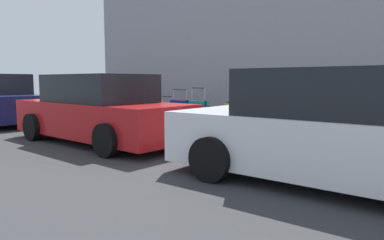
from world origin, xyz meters
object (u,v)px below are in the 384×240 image
object	(u,v)px
parked_car_red_1	(100,111)
suitcase_black_5	(213,121)
parking_meter	(360,104)
suitcase_silver_9	(153,113)
suitcase_red_3	(249,125)
fire_hydrant	(135,109)
suitcase_silver_2	(268,122)
suitcase_teal_6	(198,116)
suitcase_navy_0	(310,125)
suitcase_maroon_1	(286,125)
suitcase_olive_4	(233,119)
suitcase_maroon_8	(167,116)
bollard_post	(115,110)
parked_car_white_0	(339,131)
suitcase_navy_7	(180,115)

from	to	relation	value
parked_car_red_1	suitcase_black_5	bearing A→B (deg)	-129.91
parking_meter	parked_car_red_1	world-z (taller)	parked_car_red_1
suitcase_silver_9	parking_meter	xyz separation A→B (m)	(-5.38, -0.22, 0.47)
suitcase_red_3	parking_meter	distance (m)	2.36
fire_hydrant	suitcase_silver_2	bearing A→B (deg)	-179.10
suitcase_silver_9	suitcase_teal_6	bearing A→B (deg)	-178.61
suitcase_navy_0	suitcase_maroon_1	xyz separation A→B (m)	(0.49, 0.10, -0.03)
suitcase_silver_2	fire_hydrant	world-z (taller)	fire_hydrant
suitcase_silver_9	parked_car_red_1	distance (m)	2.15
suitcase_silver_2	suitcase_olive_4	world-z (taller)	suitcase_silver_2
suitcase_navy_0	suitcase_maroon_8	world-z (taller)	suitcase_navy_0
suitcase_maroon_1	suitcase_olive_4	xyz separation A→B (m)	(1.40, -0.14, 0.02)
suitcase_silver_2	suitcase_red_3	distance (m)	0.47
suitcase_black_5	bollard_post	xyz separation A→B (m)	(3.56, 0.12, 0.08)
suitcase_red_3	parked_car_white_0	distance (m)	3.37
suitcase_silver_2	suitcase_black_5	distance (m)	1.44
suitcase_silver_9	suitcase_navy_0	bearing A→B (deg)	-179.89
suitcase_black_5	suitcase_maroon_8	world-z (taller)	suitcase_maroon_8
parked_car_red_1	suitcase_red_3	bearing A→B (deg)	-142.01
suitcase_black_5	suitcase_maroon_8	xyz separation A→B (m)	(1.60, -0.09, 0.00)
suitcase_maroon_1	parking_meter	size ratio (longest dim) A/B	0.74
suitcase_maroon_8	parked_car_red_1	bearing A→B (deg)	87.10
suitcase_navy_7	parking_meter	size ratio (longest dim) A/B	0.83
suitcase_maroon_1	parked_car_white_0	size ratio (longest dim) A/B	0.20
suitcase_navy_0	suitcase_maroon_1	size ratio (longest dim) A/B	1.14
suitcase_navy_0	suitcase_silver_2	distance (m)	0.95
suitcase_teal_6	parking_meter	xyz separation A→B (m)	(-3.79, -0.19, 0.44)
suitcase_navy_0	suitcase_silver_2	xyz separation A→B (m)	(0.95, -0.03, 0.01)
suitcase_olive_4	fire_hydrant	size ratio (longest dim) A/B	0.92
suitcase_maroon_1	parked_car_red_1	world-z (taller)	parked_car_red_1
suitcase_navy_7	suitcase_silver_9	distance (m)	1.03
parked_car_red_1	suitcase_maroon_8	bearing A→B (deg)	-92.90
suitcase_red_3	suitcase_black_5	bearing A→B (deg)	3.18
suitcase_silver_2	parking_meter	xyz separation A→B (m)	(-1.82, -0.18, 0.44)
suitcase_olive_4	parked_car_white_0	size ratio (longest dim) A/B	0.17
suitcase_black_5	suitcase_navy_7	distance (m)	1.09
suitcase_silver_2	parked_car_red_1	size ratio (longest dim) A/B	0.17
suitcase_navy_0	parked_car_red_1	size ratio (longest dim) A/B	0.23
suitcase_navy_0	suitcase_olive_4	bearing A→B (deg)	-1.26
suitcase_olive_4	suitcase_teal_6	world-z (taller)	suitcase_teal_6
suitcase_red_3	parked_car_red_1	bearing A→B (deg)	37.99
parking_meter	parked_car_white_0	world-z (taller)	parked_car_white_0
suitcase_olive_4	bollard_post	size ratio (longest dim) A/B	1.03
fire_hydrant	parked_car_red_1	distance (m)	2.37
suitcase_silver_9	parking_meter	size ratio (longest dim) A/B	0.61
suitcase_maroon_8	fire_hydrant	distance (m)	1.25
suitcase_red_3	fire_hydrant	distance (m)	3.82
bollard_post	parked_car_white_0	bearing A→B (deg)	164.93
suitcase_silver_9	parking_meter	distance (m)	5.40
suitcase_black_5	parked_car_white_0	size ratio (longest dim) A/B	0.14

